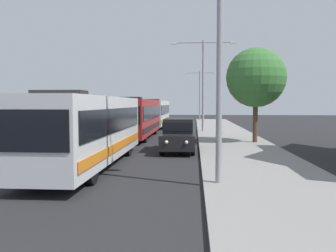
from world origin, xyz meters
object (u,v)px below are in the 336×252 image
at_px(bus_lead, 89,128).
at_px(streetlamp_near, 220,23).
at_px(bus_middle, 155,113).
at_px(roadside_tree, 256,78).
at_px(streetlamp_far, 200,90).
at_px(streetlamp_mid, 203,76).
at_px(box_truck_oncoming, 128,112).
at_px(bus_second_in_line, 137,117).
at_px(white_suv, 179,133).

distance_m(bus_lead, streetlamp_near, 7.38).
distance_m(bus_middle, roadside_tree, 18.77).
bearing_deg(streetlamp_far, streetlamp_mid, -90.00).
bearing_deg(bus_middle, streetlamp_mid, -53.28).
xyz_separation_m(bus_middle, box_truck_oncoming, (-3.30, 0.82, 0.03)).
height_order(bus_lead, bus_second_in_line, same).
relative_size(bus_lead, roadside_tree, 1.78).
xyz_separation_m(bus_middle, roadside_tree, (8.68, -16.41, 2.78)).
xyz_separation_m(streetlamp_near, streetlamp_far, (0.00, 43.12, -0.58)).
xyz_separation_m(bus_middle, streetlamp_far, (5.40, 14.33, 3.08)).
distance_m(box_truck_oncoming, streetlamp_near, 31.09).
bearing_deg(white_suv, streetlamp_far, 87.19).
distance_m(white_suv, roadside_tree, 7.19).
xyz_separation_m(white_suv, box_truck_oncoming, (-7.00, 21.12, 0.68)).
bearing_deg(roadside_tree, streetlamp_far, 96.10).
height_order(bus_middle, streetlamp_mid, streetlamp_mid).
relative_size(bus_second_in_line, white_suv, 2.36).
height_order(bus_lead, streetlamp_mid, streetlamp_mid).
xyz_separation_m(bus_lead, box_truck_oncoming, (-3.30, 26.15, 0.03)).
bearing_deg(box_truck_oncoming, bus_middle, -14.01).
height_order(bus_second_in_line, box_truck_oncoming, bus_second_in_line).
bearing_deg(roadside_tree, white_suv, -142.06).
height_order(white_suv, streetlamp_far, streetlamp_far).
distance_m(bus_lead, bus_middle, 25.33).
relative_size(streetlamp_mid, streetlamp_far, 1.13).
distance_m(box_truck_oncoming, roadside_tree, 21.17).
bearing_deg(white_suv, streetlamp_mid, 82.58).
relative_size(bus_middle, white_suv, 2.42).
relative_size(streetlamp_near, streetlamp_far, 1.15).
relative_size(bus_lead, bus_middle, 0.97).
bearing_deg(bus_second_in_line, bus_lead, -90.00).
relative_size(bus_middle, roadside_tree, 1.84).
bearing_deg(roadside_tree, streetlamp_near, -104.85).
xyz_separation_m(bus_lead, white_suv, (3.70, 5.03, -0.66)).
xyz_separation_m(white_suv, roadside_tree, (4.98, 3.89, 3.44)).
height_order(bus_lead, white_suv, bus_lead).
relative_size(bus_lead, white_suv, 2.34).
height_order(white_suv, roadside_tree, roadside_tree).
xyz_separation_m(bus_lead, roadside_tree, (8.68, 8.91, 2.78)).
height_order(streetlamp_mid, roadside_tree, streetlamp_mid).
bearing_deg(streetlamp_near, bus_middle, 100.62).
height_order(bus_second_in_line, streetlamp_near, streetlamp_near).
bearing_deg(bus_lead, white_suv, 53.66).
bearing_deg(white_suv, box_truck_oncoming, 108.34).
bearing_deg(streetlamp_far, bus_middle, -110.65).
bearing_deg(roadside_tree, bus_lead, -134.25).
bearing_deg(white_suv, bus_middle, 100.33).
height_order(box_truck_oncoming, roadside_tree, roadside_tree).
xyz_separation_m(box_truck_oncoming, streetlamp_near, (8.70, -29.62, 3.63)).
bearing_deg(streetlamp_near, bus_second_in_line, 108.35).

